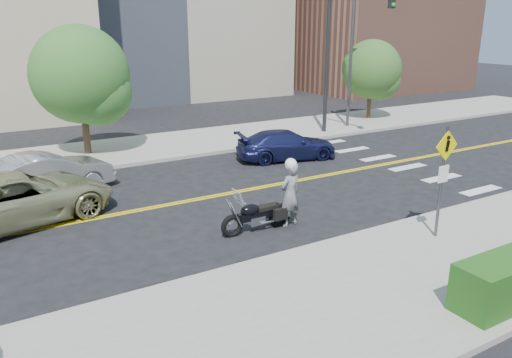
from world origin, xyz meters
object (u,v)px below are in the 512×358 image
object	(u,v)px
pedestrian_sign	(443,172)
parked_car_silver	(46,174)
motorcycle	(257,209)
parked_car_blue	(287,145)
motorcyclist	(290,193)
suv	(18,198)

from	to	relation	value
pedestrian_sign	parked_car_silver	xyz separation A→B (m)	(-8.37, 9.33, -1.23)
motorcycle	parked_car_blue	size ratio (longest dim) A/B	0.50
parked_car_silver	motorcycle	bearing A→B (deg)	-158.57
parked_car_silver	parked_car_blue	xyz separation A→B (m)	(9.64, -0.22, -0.10)
motorcyclist	motorcycle	bearing A→B (deg)	-20.39
motorcyclist	parked_car_silver	size ratio (longest dim) A/B	0.46
pedestrian_sign	motorcyclist	distance (m)	4.12
motorcycle	parked_car_silver	bearing A→B (deg)	125.97
pedestrian_sign	parked_car_blue	size ratio (longest dim) A/B	0.69
pedestrian_sign	motorcycle	xyz separation A→B (m)	(-3.77, 3.06, -1.30)
motorcyclist	parked_car_blue	world-z (taller)	motorcyclist
motorcycle	parked_car_silver	size ratio (longest dim) A/B	0.49
motorcyclist	motorcycle	world-z (taller)	motorcyclist
motorcycle	parked_car_silver	xyz separation A→B (m)	(-4.60, 6.27, 0.07)
parked_car_silver	parked_car_blue	distance (m)	9.64
parked_car_silver	parked_car_blue	size ratio (longest dim) A/B	1.02
motorcyclist	suv	size ratio (longest dim) A/B	0.37
pedestrian_sign	parked_car_silver	size ratio (longest dim) A/B	0.68
suv	parked_car_blue	xyz separation A→B (m)	(10.74, 2.02, -0.13)
motorcyclist	parked_car_blue	xyz separation A→B (m)	(4.04, 6.21, -0.38)
suv	parked_car_silver	xyz separation A→B (m)	(1.10, 2.24, -0.03)
pedestrian_sign	parked_car_blue	xyz separation A→B (m)	(1.27, 9.11, -1.33)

